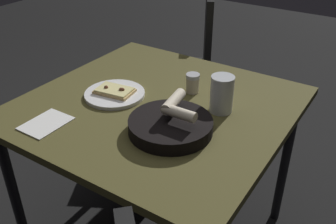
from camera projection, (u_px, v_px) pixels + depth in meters
dining_table at (157, 118)px, 1.46m from camera, size 0.93×0.95×0.70m
pizza_plate at (115, 93)px, 1.47m from camera, size 0.23×0.23×0.04m
bread_basket at (171, 124)px, 1.25m from camera, size 0.28×0.28×0.11m
beer_glass at (222, 96)px, 1.35m from camera, size 0.08×0.08×0.14m
pepper_shaker at (193, 84)px, 1.49m from camera, size 0.05×0.05×0.08m
napkin at (46, 123)px, 1.30m from camera, size 0.16×0.12×0.00m
chair_near at (188, 60)px, 2.28m from camera, size 0.60×0.60×0.91m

